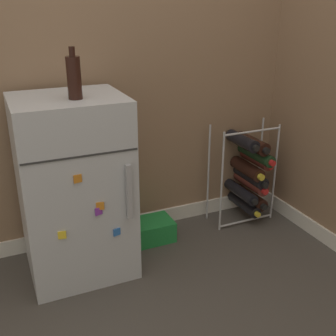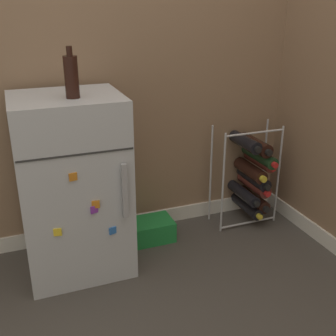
# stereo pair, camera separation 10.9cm
# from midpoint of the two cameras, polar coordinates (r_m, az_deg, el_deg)

# --- Properties ---
(ground_plane) EXTENTS (14.00, 14.00, 0.00)m
(ground_plane) POSITION_cam_midpoint_polar(r_m,az_deg,el_deg) (2.14, 2.34, -15.52)
(ground_plane) COLOR #423D38
(wall_back) EXTENTS (6.71, 0.07, 2.50)m
(wall_back) POSITION_cam_midpoint_polar(r_m,az_deg,el_deg) (2.33, -4.91, 20.27)
(wall_back) COLOR #84664C
(wall_back) RESTS_ON ground_plane
(mini_fridge) EXTENTS (0.51, 0.47, 0.90)m
(mini_fridge) POSITION_cam_midpoint_polar(r_m,az_deg,el_deg) (2.11, -13.95, -2.68)
(mini_fridge) COLOR #B7BABF
(mini_fridge) RESTS_ON ground_plane
(wine_rack) EXTENTS (0.39, 0.33, 0.62)m
(wine_rack) POSITION_cam_midpoint_polar(r_m,az_deg,el_deg) (2.64, 9.78, -0.55)
(wine_rack) COLOR #B2B2B7
(wine_rack) RESTS_ON ground_plane
(soda_box) EXTENTS (0.25, 0.18, 0.12)m
(soda_box) POSITION_cam_midpoint_polar(r_m,az_deg,el_deg) (2.46, -3.64, -8.43)
(soda_box) COLOR #1E7F38
(soda_box) RESTS_ON ground_plane
(fridge_top_bottle) EXTENTS (0.06, 0.06, 0.22)m
(fridge_top_bottle) POSITION_cam_midpoint_polar(r_m,az_deg,el_deg) (1.89, -14.28, 11.84)
(fridge_top_bottle) COLOR black
(fridge_top_bottle) RESTS_ON mini_fridge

